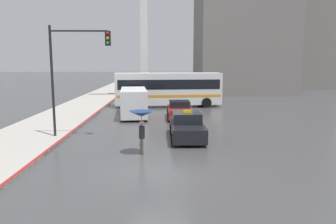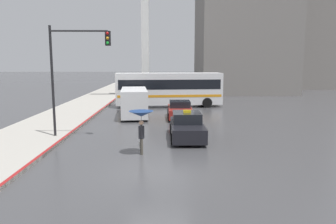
# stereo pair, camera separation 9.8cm
# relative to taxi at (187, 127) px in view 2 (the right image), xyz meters

# --- Properties ---
(ground_plane) EXTENTS (300.00, 300.00, 0.00)m
(ground_plane) POSITION_rel_taxi_xyz_m (-1.53, -5.89, -0.69)
(ground_plane) COLOR #424244
(taxi) EXTENTS (1.91, 4.48, 1.66)m
(taxi) POSITION_rel_taxi_xyz_m (0.00, 0.00, 0.00)
(taxi) COLOR black
(taxi) RESTS_ON ground_plane
(sedan_red) EXTENTS (1.91, 4.05, 1.36)m
(sedan_red) POSITION_rel_taxi_xyz_m (-0.05, 6.94, -0.05)
(sedan_red) COLOR maroon
(sedan_red) RESTS_ON ground_plane
(ambulance_van) EXTENTS (2.53, 5.86, 2.23)m
(ambulance_van) POSITION_rel_taxi_xyz_m (-3.71, 7.94, 0.55)
(ambulance_van) COLOR silver
(ambulance_van) RESTS_ON ground_plane
(city_bus) EXTENTS (10.52, 3.34, 3.33)m
(city_bus) POSITION_rel_taxi_xyz_m (-0.79, 13.99, 1.16)
(city_bus) COLOR silver
(city_bus) RESTS_ON ground_plane
(pedestrian_with_umbrella) EXTENTS (1.16, 1.16, 2.08)m
(pedestrian_with_umbrella) POSITION_rel_taxi_xyz_m (-2.40, -3.25, 1.05)
(pedestrian_with_umbrella) COLOR #4C473D
(pedestrian_with_umbrella) RESTS_ON ground_plane
(traffic_light) EXTENTS (3.38, 0.38, 6.36)m
(traffic_light) POSITION_rel_taxi_xyz_m (-6.34, 0.09, 3.68)
(traffic_light) COLOR black
(traffic_light) RESTS_ON ground_plane
(building_tower_far) EXTENTS (12.00, 12.78, 25.66)m
(building_tower_far) POSITION_rel_taxi_xyz_m (21.39, 40.36, 12.14)
(building_tower_far) COLOR gray
(building_tower_far) RESTS_ON ground_plane
(monument_cross) EXTENTS (8.10, 0.90, 18.42)m
(monument_cross) POSITION_rel_taxi_xyz_m (-3.52, 22.38, 9.76)
(monument_cross) COLOR white
(monument_cross) RESTS_ON ground_plane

